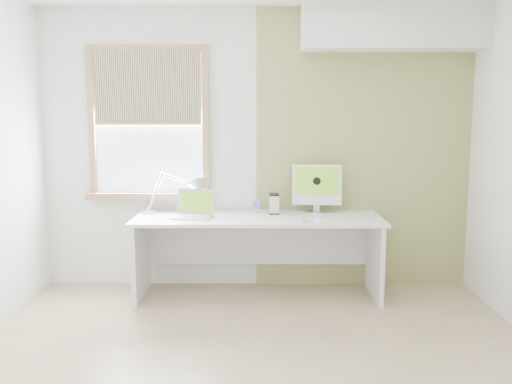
{
  "coord_description": "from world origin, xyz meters",
  "views": [
    {
      "loc": [
        0.02,
        -3.44,
        1.65
      ],
      "look_at": [
        0.0,
        1.05,
        1.0
      ],
      "focal_mm": 38.79,
      "sensor_mm": 36.0,
      "label": 1
    }
  ],
  "objects_px": {
    "desk_lamp": "(189,191)",
    "desk": "(258,237)",
    "external_drive": "(274,204)",
    "laptop": "(194,210)",
    "imac": "(317,186)"
  },
  "relations": [
    {
      "from": "desk_lamp",
      "to": "desk",
      "type": "bearing_deg",
      "value": -16.37
    },
    {
      "from": "desk",
      "to": "imac",
      "type": "distance_m",
      "value": 0.72
    },
    {
      "from": "desk_lamp",
      "to": "laptop",
      "type": "distance_m",
      "value": 0.3
    },
    {
      "from": "laptop",
      "to": "imac",
      "type": "bearing_deg",
      "value": 11.28
    },
    {
      "from": "desk",
      "to": "laptop",
      "type": "distance_m",
      "value": 0.63
    },
    {
      "from": "desk",
      "to": "external_drive",
      "type": "distance_m",
      "value": 0.34
    },
    {
      "from": "imac",
      "to": "desk_lamp",
      "type": "bearing_deg",
      "value": 178.53
    },
    {
      "from": "desk",
      "to": "laptop",
      "type": "height_order",
      "value": "laptop"
    },
    {
      "from": "external_drive",
      "to": "imac",
      "type": "bearing_deg",
      "value": 7.81
    },
    {
      "from": "desk",
      "to": "imac",
      "type": "bearing_deg",
      "value": 16.18
    },
    {
      "from": "imac",
      "to": "laptop",
      "type": "bearing_deg",
      "value": -168.72
    },
    {
      "from": "laptop",
      "to": "external_drive",
      "type": "bearing_deg",
      "value": 13.17
    },
    {
      "from": "desk",
      "to": "external_drive",
      "type": "relative_size",
      "value": 12.11
    },
    {
      "from": "desk_lamp",
      "to": "laptop",
      "type": "xyz_separation_m",
      "value": [
        0.07,
        -0.25,
        -0.14
      ]
    },
    {
      "from": "desk",
      "to": "external_drive",
      "type": "bearing_deg",
      "value": 35.07
    }
  ]
}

